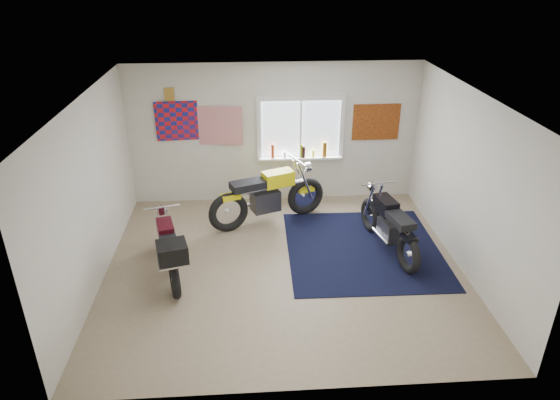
{
  "coord_description": "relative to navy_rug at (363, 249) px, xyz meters",
  "views": [
    {
      "loc": [
        -0.5,
        -6.57,
        4.37
      ],
      "look_at": [
        -0.03,
        0.4,
        0.97
      ],
      "focal_mm": 32.0,
      "sensor_mm": 36.0,
      "label": 1
    }
  ],
  "objects": [
    {
      "name": "maroon_tourer",
      "position": [
        -3.07,
        -0.62,
        0.48
      ],
      "size": [
        0.8,
        1.81,
        0.93
      ],
      "rotation": [
        0.0,
        0.0,
        1.82
      ],
      "color": "black",
      "rests_on": "ground"
    },
    {
      "name": "flag_display",
      "position": [
        -3.26,
        2.04,
        2.14
      ],
      "size": [
        1.6,
        0.1,
        1.17
      ],
      "color": "red",
      "rests_on": "room_shell"
    },
    {
      "name": "oil_bottles",
      "position": [
        -0.79,
        1.96,
        1.02
      ],
      "size": [
        1.08,
        0.09,
        0.3
      ],
      "color": "#953115",
      "rests_on": "window_assembly"
    },
    {
      "name": "room_shell",
      "position": [
        -1.36,
        -0.44,
        1.63
      ],
      "size": [
        5.5,
        5.5,
        5.5
      ],
      "color": "white",
      "rests_on": "ground"
    },
    {
      "name": "ground",
      "position": [
        -1.36,
        -0.44,
        -0.01
      ],
      "size": [
        5.5,
        5.5,
        0.0
      ],
      "primitive_type": "plane",
      "color": "#9E896B",
      "rests_on": "ground"
    },
    {
      "name": "triumph_poster",
      "position": [
        0.59,
        2.04,
        1.54
      ],
      "size": [
        0.9,
        0.03,
        0.7
      ],
      "primitive_type": "cube",
      "color": "#A54C14",
      "rests_on": "room_shell"
    },
    {
      "name": "yellow_triumph",
      "position": [
        -1.54,
        1.06,
        0.5
      ],
      "size": [
        2.16,
        1.02,
        1.14
      ],
      "rotation": [
        0.0,
        0.0,
        0.38
      ],
      "color": "black",
      "rests_on": "ground"
    },
    {
      "name": "window_assembly",
      "position": [
        -0.86,
        2.03,
        1.36
      ],
      "size": [
        1.66,
        0.17,
        1.26
      ],
      "color": "white",
      "rests_on": "room_shell"
    },
    {
      "name": "navy_rug",
      "position": [
        0.0,
        0.0,
        0.0
      ],
      "size": [
        2.54,
        2.63,
        0.01
      ],
      "primitive_type": "cube",
      "rotation": [
        0.0,
        0.0,
        -0.01
      ],
      "color": "black",
      "rests_on": "ground"
    },
    {
      "name": "black_chrome_bike",
      "position": [
        0.39,
        -0.03,
        0.44
      ],
      "size": [
        0.67,
        1.94,
        1.01
      ],
      "rotation": [
        0.0,
        0.0,
        1.78
      ],
      "color": "black",
      "rests_on": "navy_rug"
    }
  ]
}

